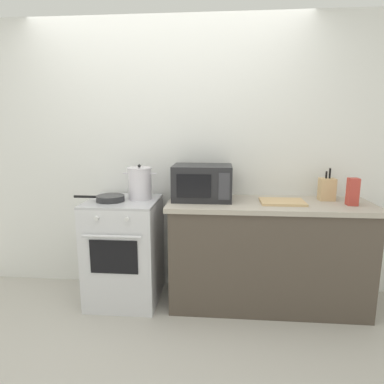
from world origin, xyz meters
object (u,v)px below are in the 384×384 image
stove (125,250)px  knife_block (327,189)px  stock_pot (140,183)px  microwave (202,182)px  cutting_board (282,202)px  frying_pan (110,198)px  pasta_box (353,192)px

stove → knife_block: size_ratio=3.33×
stock_pot → microwave: stock_pot is taller
stove → cutting_board: cutting_board is taller
microwave → knife_block: size_ratio=1.81×
frying_pan → microwave: (0.78, 0.13, 0.12)m
frying_pan → cutting_board: bearing=2.2°
stove → frying_pan: 0.50m
stove → cutting_board: 1.43m
frying_pan → cutting_board: 1.45m
stock_pot → cutting_board: size_ratio=0.84×
microwave → stock_pot: bearing=-178.0°
microwave → pasta_box: bearing=-5.1°
pasta_box → microwave: bearing=174.9°
stove → stock_pot: 0.62m
knife_block → cutting_board: bearing=-160.5°
cutting_board → pasta_box: (0.54, -0.03, 0.10)m
stove → stock_pot: stock_pot is taller
knife_block → pasta_box: size_ratio=1.26×
cutting_board → microwave: bearing=173.3°
stove → frying_pan: frying_pan is taller
stock_pot → knife_block: stock_pot is taller
stock_pot → pasta_box: bearing=-2.9°
pasta_box → frying_pan: bearing=-179.3°
cutting_board → knife_block: knife_block is taller
frying_pan → pasta_box: (1.99, 0.03, 0.08)m
stock_pot → pasta_box: (1.76, -0.09, -0.03)m
stove → microwave: microwave is taller
stove → cutting_board: bearing=0.0°
stock_pot → frying_pan: bearing=-154.1°
cutting_board → knife_block: (0.39, 0.14, 0.09)m
stove → pasta_box: 1.98m
knife_block → stove: bearing=-175.4°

